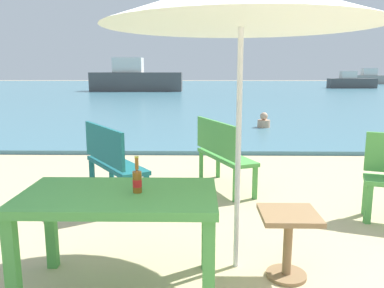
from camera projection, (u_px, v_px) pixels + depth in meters
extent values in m
cube|color=teal|center=(203.00, 90.00, 32.09)|extent=(120.00, 50.00, 0.08)
cube|color=#4C9E47|center=(119.00, 196.00, 2.79)|extent=(1.40, 0.80, 0.06)
cube|color=#4C9E47|center=(12.00, 268.00, 2.54)|extent=(0.08, 0.08, 0.70)
cube|color=#4C9E47|center=(209.00, 270.00, 2.52)|extent=(0.08, 0.08, 0.70)
cube|color=#4C9E47|center=(51.00, 227.00, 3.21)|extent=(0.08, 0.08, 0.70)
cube|color=#4C9E47|center=(206.00, 228.00, 3.19)|extent=(0.08, 0.08, 0.70)
cylinder|color=brown|center=(137.00, 182.00, 2.78)|extent=(0.06, 0.06, 0.16)
cone|color=brown|center=(137.00, 171.00, 2.76)|extent=(0.06, 0.06, 0.03)
cylinder|color=brown|center=(137.00, 164.00, 2.75)|extent=(0.03, 0.03, 0.09)
cylinder|color=red|center=(137.00, 183.00, 2.78)|extent=(0.07, 0.07, 0.05)
cylinder|color=gold|center=(137.00, 157.00, 2.74)|extent=(0.03, 0.03, 0.01)
cylinder|color=silver|center=(239.00, 131.00, 3.07)|extent=(0.04, 0.04, 2.30)
cone|color=white|center=(242.00, 2.00, 2.89)|extent=(2.10, 2.10, 0.36)
cube|color=olive|center=(289.00, 215.00, 3.02)|extent=(0.44, 0.44, 0.04)
cylinder|color=olive|center=(287.00, 247.00, 3.07)|extent=(0.07, 0.07, 0.50)
cylinder|color=olive|center=(286.00, 275.00, 3.11)|extent=(0.32, 0.32, 0.03)
cube|color=#196066|center=(117.00, 165.00, 4.90)|extent=(0.97, 1.20, 0.05)
cube|color=#196066|center=(104.00, 144.00, 4.76)|extent=(0.70, 1.02, 0.44)
cube|color=#196066|center=(147.00, 192.00, 4.57)|extent=(0.06, 0.06, 0.42)
cube|color=#196066|center=(112.00, 172.00, 5.47)|extent=(0.06, 0.06, 0.42)
cube|color=#196066|center=(125.00, 197.00, 4.42)|extent=(0.06, 0.06, 0.42)
cube|color=#196066|center=(92.00, 175.00, 5.32)|extent=(0.06, 0.06, 0.42)
cube|color=#4C9E47|center=(226.00, 157.00, 5.36)|extent=(0.79, 1.25, 0.05)
cube|color=#4C9E47|center=(216.00, 137.00, 5.25)|extent=(0.49, 1.13, 0.44)
cube|color=#4C9E47|center=(255.00, 183.00, 4.96)|extent=(0.06, 0.06, 0.42)
cube|color=#4C9E47|center=(218.00, 164.00, 5.96)|extent=(0.06, 0.06, 0.42)
cube|color=#4C9E47|center=(235.00, 185.00, 4.85)|extent=(0.06, 0.06, 0.42)
cube|color=#4C9E47|center=(201.00, 165.00, 5.86)|extent=(0.06, 0.06, 0.42)
cube|color=#4C9E47|center=(368.00, 204.00, 4.16)|extent=(0.06, 0.06, 0.42)
cube|color=#4C9E47|center=(366.00, 196.00, 4.42)|extent=(0.06, 0.06, 0.42)
cylinder|color=tan|center=(264.00, 124.00, 10.65)|extent=(0.34, 0.34, 0.20)
sphere|color=tan|center=(264.00, 116.00, 10.61)|extent=(0.21, 0.21, 0.21)
cube|color=#4C4C4C|center=(352.00, 83.00, 33.74)|extent=(3.99, 1.09, 0.82)
cube|color=silver|center=(348.00, 75.00, 33.61)|extent=(1.27, 0.82, 0.63)
cube|color=gray|center=(372.00, 80.00, 43.36)|extent=(4.76, 1.30, 0.97)
cube|color=silver|center=(369.00, 72.00, 43.21)|extent=(1.51, 0.97, 0.76)
cube|color=#4C4C4C|center=(137.00, 82.00, 28.86)|extent=(6.68, 1.82, 1.37)
cube|color=silver|center=(128.00, 65.00, 28.64)|extent=(2.13, 1.37, 1.06)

